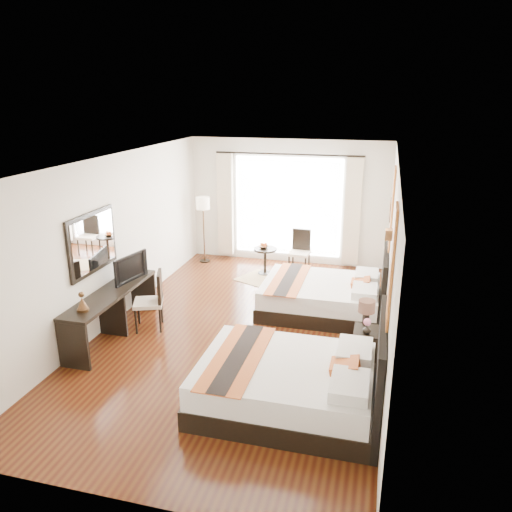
% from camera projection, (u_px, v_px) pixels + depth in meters
% --- Properties ---
extents(floor, '(4.50, 7.50, 0.01)m').
position_uv_depth(floor, '(243.00, 332.00, 8.24)').
color(floor, '#37130A').
rests_on(floor, ground).
extents(ceiling, '(4.50, 7.50, 0.02)m').
position_uv_depth(ceiling, '(241.00, 161.00, 7.37)').
color(ceiling, white).
rests_on(ceiling, wall_headboard).
extents(wall_headboard, '(0.01, 7.50, 2.80)m').
position_uv_depth(wall_headboard, '(390.00, 262.00, 7.26)').
color(wall_headboard, silver).
rests_on(wall_headboard, floor).
extents(wall_desk, '(0.01, 7.50, 2.80)m').
position_uv_depth(wall_desk, '(113.00, 240.00, 8.34)').
color(wall_desk, silver).
rests_on(wall_desk, floor).
extents(wall_window, '(4.50, 0.01, 2.80)m').
position_uv_depth(wall_window, '(288.00, 202.00, 11.24)').
color(wall_window, silver).
rests_on(wall_window, floor).
extents(wall_entry, '(4.50, 0.01, 2.80)m').
position_uv_depth(wall_entry, '(123.00, 375.00, 4.36)').
color(wall_entry, silver).
rests_on(wall_entry, floor).
extents(window_glass, '(2.40, 0.02, 2.20)m').
position_uv_depth(window_glass, '(288.00, 207.00, 11.26)').
color(window_glass, white).
rests_on(window_glass, wall_window).
extents(sheer_curtain, '(2.30, 0.02, 2.10)m').
position_uv_depth(sheer_curtain, '(287.00, 207.00, 11.20)').
color(sheer_curtain, white).
rests_on(sheer_curtain, wall_window).
extents(drape_left, '(0.35, 0.14, 2.35)m').
position_uv_depth(drape_left, '(225.00, 205.00, 11.52)').
color(drape_left, beige).
rests_on(drape_left, floor).
extents(drape_right, '(0.35, 0.14, 2.35)m').
position_uv_depth(drape_right, '(353.00, 212.00, 10.83)').
color(drape_right, beige).
rests_on(drape_right, floor).
extents(art_panel_near, '(0.03, 0.50, 1.35)m').
position_uv_depth(art_panel_near, '(392.00, 267.00, 5.42)').
color(art_panel_near, maroon).
rests_on(art_panel_near, wall_headboard).
extents(art_panel_far, '(0.03, 0.50, 1.35)m').
position_uv_depth(art_panel_far, '(392.00, 209.00, 8.12)').
color(art_panel_far, maroon).
rests_on(art_panel_far, wall_headboard).
extents(wall_sconce, '(0.10, 0.14, 0.14)m').
position_uv_depth(wall_sconce, '(389.00, 234.00, 6.76)').
color(wall_sconce, '#472E19').
rests_on(wall_sconce, wall_headboard).
extents(mirror_frame, '(0.04, 1.25, 0.95)m').
position_uv_depth(mirror_frame, '(92.00, 243.00, 7.69)').
color(mirror_frame, black).
rests_on(mirror_frame, wall_desk).
extents(mirror_glass, '(0.01, 1.12, 0.82)m').
position_uv_depth(mirror_glass, '(94.00, 243.00, 7.69)').
color(mirror_glass, white).
rests_on(mirror_glass, mirror_frame).
extents(bed_near, '(2.25, 1.76, 1.27)m').
position_uv_depth(bed_near, '(294.00, 383.00, 6.18)').
color(bed_near, black).
rests_on(bed_near, floor).
extents(bed_far, '(2.15, 1.67, 1.21)m').
position_uv_depth(bed_far, '(326.00, 296.00, 8.87)').
color(bed_far, black).
rests_on(bed_far, floor).
extents(nightstand, '(0.38, 0.47, 0.46)m').
position_uv_depth(nightstand, '(366.00, 344.00, 7.34)').
color(nightstand, black).
rests_on(nightstand, floor).
extents(table_lamp, '(0.24, 0.24, 0.39)m').
position_uv_depth(table_lamp, '(367.00, 308.00, 7.26)').
color(table_lamp, black).
rests_on(table_lamp, nightstand).
extents(vase, '(0.15, 0.15, 0.13)m').
position_uv_depth(vase, '(367.00, 327.00, 7.13)').
color(vase, black).
rests_on(vase, nightstand).
extents(console_desk, '(0.50, 2.20, 0.76)m').
position_uv_depth(console_desk, '(112.00, 313.00, 8.00)').
color(console_desk, black).
rests_on(console_desk, floor).
extents(television, '(0.26, 0.79, 0.45)m').
position_uv_depth(television, '(127.00, 267.00, 8.31)').
color(television, black).
rests_on(television, console_desk).
extents(bronze_figurine, '(0.21, 0.21, 0.26)m').
position_uv_depth(bronze_figurine, '(82.00, 303.00, 7.15)').
color(bronze_figurine, '#472E19').
rests_on(bronze_figurine, console_desk).
extents(desk_chair, '(0.59, 0.59, 0.99)m').
position_uv_depth(desk_chair, '(150.00, 311.00, 8.26)').
color(desk_chair, beige).
rests_on(desk_chair, floor).
extents(floor_lamp, '(0.31, 0.31, 1.52)m').
position_uv_depth(floor_lamp, '(203.00, 208.00, 11.24)').
color(floor_lamp, black).
rests_on(floor_lamp, floor).
extents(side_table, '(0.50, 0.50, 0.57)m').
position_uv_depth(side_table, '(265.00, 261.00, 10.77)').
color(side_table, black).
rests_on(side_table, floor).
extents(fruit_bowl, '(0.25, 0.25, 0.05)m').
position_uv_depth(fruit_bowl, '(264.00, 247.00, 10.70)').
color(fruit_bowl, '#422717').
rests_on(fruit_bowl, side_table).
extents(window_chair, '(0.45, 0.45, 0.93)m').
position_uv_depth(window_chair, '(299.00, 259.00, 10.89)').
color(window_chair, beige).
rests_on(window_chair, floor).
extents(jute_rug, '(1.48, 1.28, 0.01)m').
position_uv_depth(jute_rug, '(268.00, 281.00, 10.44)').
color(jute_rug, tan).
rests_on(jute_rug, floor).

